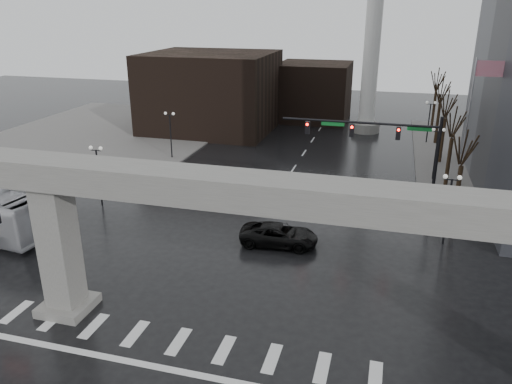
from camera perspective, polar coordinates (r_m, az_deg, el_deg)
ground at (r=26.98m, az=-7.95°, el=-15.32°), size 160.00×160.00×0.00m
sidewalk_nw at (r=67.87m, az=-16.44°, el=6.46°), size 28.00×36.00×0.15m
elevated_guideway at (r=23.16m, az=-5.90°, el=-2.00°), size 48.00×2.60×8.70m
building_far_left at (r=66.94m, az=-5.17°, el=11.33°), size 16.00×14.00×10.00m
building_far_mid at (r=73.67m, az=6.60°, el=11.35°), size 10.00×10.00×8.00m
smokestack at (r=65.98m, az=13.29°, el=18.05°), size 3.60×3.60×30.00m
signal_mast_arm at (r=39.91m, az=14.69°, el=5.58°), size 12.12×0.43×8.00m
flagpole_assembly at (r=43.09m, az=23.47°, el=7.96°), size 2.06×0.12×12.00m
lamp_right_0 at (r=36.27m, az=21.24°, el=-0.60°), size 1.22×0.32×5.11m
lamp_right_1 at (r=49.60m, az=19.96°, el=5.07°), size 1.22×0.32×5.11m
lamp_right_2 at (r=63.21m, az=19.22°, el=8.32°), size 1.22×0.32×5.11m
lamp_left_0 at (r=42.58m, az=-17.64°, el=2.90°), size 1.22×0.32×5.11m
lamp_left_1 at (r=54.38m, az=-9.78°, el=7.31°), size 1.22×0.32×5.11m
lamp_left_2 at (r=67.03m, az=-4.73°, el=10.03°), size 1.22×0.32×5.11m
tree_right_0 at (r=40.39m, az=22.11°, el=0.35°), size 1.09×1.58×7.50m
tree_right_1 at (r=47.95m, az=21.23°, el=3.62°), size 1.09×1.61×7.67m
tree_right_2 at (r=55.64m, az=20.59°, el=5.99°), size 1.10×1.63×7.85m
tree_right_3 at (r=63.41m, az=20.10°, el=7.79°), size 1.11×1.66×8.02m
tree_right_4 at (r=71.22m, az=19.71°, el=9.19°), size 1.12×1.69×8.19m
pickup_truck at (r=34.80m, az=2.63°, el=-4.91°), size 5.56×2.87×1.50m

